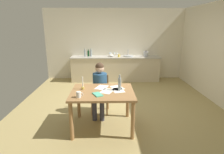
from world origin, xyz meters
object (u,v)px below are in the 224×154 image
coffee_mug (79,95)px  wine_bottle_on_table (120,84)px  candlestick (83,86)px  wine_glass_back_right (110,53)px  teacup_on_counter (119,56)px  stovetop_kettle (146,54)px  wine_glass_by_kettle (114,53)px  sink_unit (128,56)px  bottle_vinegar (88,53)px  dining_table (103,96)px  bottle_wine_red (91,53)px  book_magazine (98,94)px  bottle_oil (85,53)px  person_seated (100,86)px  wine_glass_near_sink (117,53)px  mixing_bowl (111,55)px  wine_glass_back_left (111,53)px  chair_at_table (100,92)px

coffee_mug → wine_bottle_on_table: (0.73, 0.35, 0.08)m
candlestick → wine_glass_back_right: bearing=80.4°
coffee_mug → teacup_on_counter: (0.91, 3.50, 0.14)m
wine_glass_back_right → stovetop_kettle: bearing=-6.5°
wine_glass_by_kettle → teacup_on_counter: size_ratio=1.39×
coffee_mug → sink_unit: (1.27, 3.65, 0.10)m
bottle_vinegar → wine_glass_back_right: bottle_vinegar is taller
dining_table → sink_unit: size_ratio=3.33×
dining_table → wine_glass_back_right: 3.50m
wine_glass_by_kettle → bottle_wine_red: bearing=-173.7°
wine_glass_by_kettle → dining_table: bearing=-95.9°
wine_glass_by_kettle → wine_bottle_on_table: bearing=-90.5°
stovetop_kettle → teacup_on_counter: 1.01m
book_magazine → teacup_on_counter: teacup_on_counter is taller
sink_unit → wine_glass_by_kettle: bearing=164.1°
coffee_mug → bottle_oil: (-0.32, 3.70, 0.20)m
person_seated → candlestick: bearing=-124.1°
book_magazine → sink_unit: bearing=48.3°
wine_glass_near_sink → candlestick: bearing=-104.1°
candlestick → mixing_bowl: candlestick is taller
coffee_mug → wine_glass_back_left: 3.85m
dining_table → wine_glass_back_right: bearing=87.1°
coffee_mug → wine_glass_near_sink: (0.86, 3.80, 0.19)m
person_seated → mixing_bowl: 2.75m
candlestick → bottle_wine_red: size_ratio=0.90×
bottle_vinegar → wine_glass_back_left: bearing=4.7°
wine_bottle_on_table → bottle_wine_red: bottle_wine_red is taller
person_seated → candlestick: (-0.31, -0.46, 0.16)m
wine_glass_back_left → bottle_vinegar: bearing=-175.3°
stovetop_kettle → wine_glass_back_left: bearing=173.3°
coffee_mug → sink_unit: 3.87m
bottle_oil → wine_bottle_on_table: bearing=-72.5°
bottle_oil → bottle_wine_red: same height
wine_bottle_on_table → teacup_on_counter: wine_bottle_on_table is taller
bottle_vinegar → mixing_bowl: 0.84m
coffee_mug → bottle_oil: size_ratio=0.43×
stovetop_kettle → book_magazine: bearing=-114.2°
wine_glass_by_kettle → sink_unit: bearing=-15.9°
book_magazine → bottle_wine_red: bearing=70.1°
sink_unit → wine_glass_back_left: sink_unit is taller
person_seated → wine_glass_back_left: person_seated is taller
dining_table → person_seated: size_ratio=1.00×
person_seated → chair_at_table: bearing=86.3°
chair_at_table → stovetop_kettle: bearing=58.8°
person_seated → wine_glass_near_sink: person_seated is taller
book_magazine → bottle_wine_red: bottle_wine_red is taller
chair_at_table → mixing_bowl: 2.63m
bottle_wine_red → wine_glass_by_kettle: bearing=6.3°
wine_glass_near_sink → wine_glass_back_left: 0.23m
dining_table → wine_glass_back_left: 3.51m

